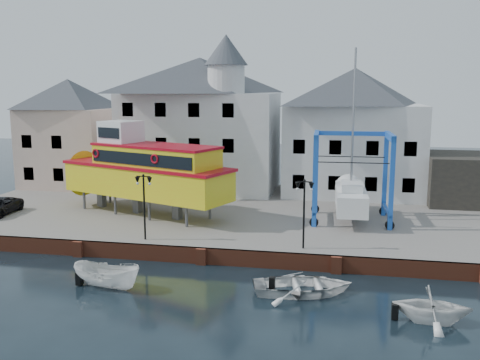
# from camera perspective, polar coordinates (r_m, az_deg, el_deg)

# --- Properties ---
(ground) EXTENTS (140.00, 140.00, 0.00)m
(ground) POSITION_cam_1_polar(r_m,az_deg,el_deg) (32.65, -4.13, -8.96)
(ground) COLOR black
(ground) RESTS_ON ground
(hardstanding) EXTENTS (44.00, 22.00, 1.00)m
(hardstanding) POSITION_cam_1_polar(r_m,az_deg,el_deg) (42.81, -0.29, -3.67)
(hardstanding) COLOR #66625C
(hardstanding) RESTS_ON ground
(quay_wall) EXTENTS (44.00, 0.47, 1.00)m
(quay_wall) POSITION_cam_1_polar(r_m,az_deg,el_deg) (32.59, -4.10, -8.07)
(quay_wall) COLOR brown
(quay_wall) RESTS_ON ground
(building_pink) EXTENTS (8.00, 7.00, 10.30)m
(building_pink) POSITION_cam_1_polar(r_m,az_deg,el_deg) (54.69, -17.66, 4.81)
(building_pink) COLOR beige
(building_pink) RESTS_ON hardstanding
(building_white_main) EXTENTS (14.00, 8.30, 14.00)m
(building_white_main) POSITION_cam_1_polar(r_m,az_deg,el_deg) (50.04, -4.12, 6.20)
(building_white_main) COLOR white
(building_white_main) RESTS_ON hardstanding
(building_white_right) EXTENTS (12.00, 8.00, 11.20)m
(building_white_right) POSITION_cam_1_polar(r_m,az_deg,el_deg) (48.97, 12.02, 5.05)
(building_white_right) COLOR white
(building_white_right) RESTS_ON hardstanding
(shed_dark) EXTENTS (8.00, 7.00, 4.00)m
(shed_dark) POSITION_cam_1_polar(r_m,az_deg,el_deg) (48.62, 23.75, 0.12)
(shed_dark) COLOR black
(shed_dark) RESTS_ON hardstanding
(lamp_post_left) EXTENTS (1.12, 0.32, 4.20)m
(lamp_post_left) POSITION_cam_1_polar(r_m,az_deg,el_deg) (33.92, -10.23, -1.08)
(lamp_post_left) COLOR black
(lamp_post_left) RESTS_ON hardstanding
(lamp_post_right) EXTENTS (1.12, 0.32, 4.20)m
(lamp_post_right) POSITION_cam_1_polar(r_m,az_deg,el_deg) (31.73, 6.87, -1.75)
(lamp_post_right) COLOR black
(lamp_post_right) RESTS_ON hardstanding
(tour_boat) EXTENTS (16.30, 9.45, 6.98)m
(tour_boat) POSITION_cam_1_polar(r_m,az_deg,el_deg) (41.40, -10.96, 1.03)
(tour_boat) COLOR #59595E
(tour_boat) RESTS_ON hardstanding
(travel_lift) EXTENTS (5.86, 8.17, 12.24)m
(travel_lift) POSITION_cam_1_polar(r_m,az_deg,el_deg) (39.84, 11.70, -1.15)
(travel_lift) COLOR #1E45B4
(travel_lift) RESTS_ON hardstanding
(motorboat_a) EXTENTS (4.20, 2.16, 1.55)m
(motorboat_a) POSITION_cam_1_polar(r_m,az_deg,el_deg) (29.87, -13.95, -11.06)
(motorboat_a) COLOR white
(motorboat_a) RESTS_ON ground
(motorboat_b) EXTENTS (5.83, 4.74, 1.06)m
(motorboat_b) POSITION_cam_1_polar(r_m,az_deg,el_deg) (28.47, 6.70, -11.89)
(motorboat_b) COLOR white
(motorboat_b) RESTS_ON ground
(motorboat_c) EXTENTS (3.61, 3.17, 1.81)m
(motorboat_c) POSITION_cam_1_polar(r_m,az_deg,el_deg) (26.53, 19.69, -14.10)
(motorboat_c) COLOR white
(motorboat_c) RESTS_ON ground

